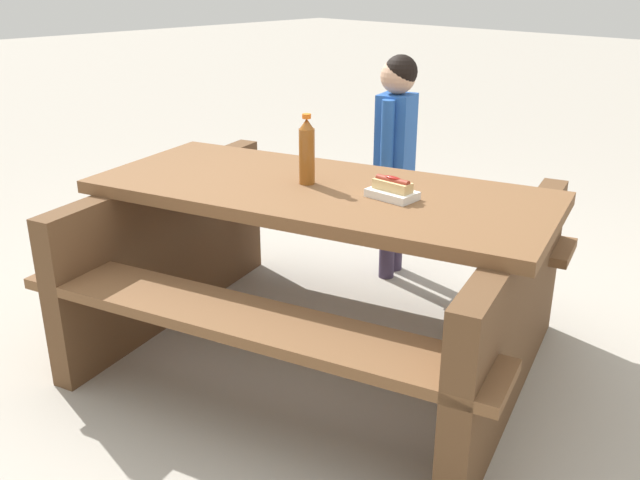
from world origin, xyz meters
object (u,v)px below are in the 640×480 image
Objects in this scene: hotdog_tray at (392,190)px; soda_bottle at (307,152)px; picnic_table at (320,258)px; child_in_coat at (396,139)px.

soda_bottle is at bearing -165.47° from hotdog_tray.
picnic_table is at bearing 7.41° from soda_bottle.
picnic_table is 11.60× the size of hotdog_tray.
picnic_table is at bearing -163.96° from hotdog_tray.
picnic_table is at bearing -69.33° from child_in_coat.
hotdog_tray is at bearing -51.70° from child_in_coat.
hotdog_tray is at bearing 14.53° from soda_bottle.
soda_bottle is at bearing -172.59° from picnic_table.
child_in_coat is (-0.26, 0.88, -0.14)m from soda_bottle.
picnic_table is 7.75× the size of soda_bottle.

